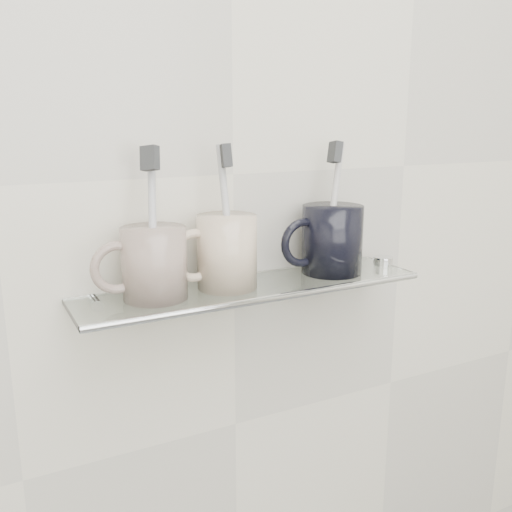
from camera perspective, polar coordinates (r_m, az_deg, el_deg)
wall_back at (r=0.83m, az=-2.30°, el=8.16°), size 2.50×0.00×2.50m
shelf_glass at (r=0.81m, az=-0.31°, el=-3.17°), size 0.50×0.12×0.01m
shelf_rail at (r=0.76m, az=1.63°, el=-4.26°), size 0.50×0.01×0.01m
bracket_left at (r=0.79m, az=-15.73°, el=-4.99°), size 0.02×0.03×0.02m
bracket_right at (r=0.96m, az=9.65°, el=-1.35°), size 0.02×0.03×0.02m
mug_left at (r=0.75m, az=-10.13°, el=-0.71°), size 0.11×0.11×0.09m
mug_left_handle at (r=0.73m, az=-13.71°, el=-1.13°), size 0.07×0.01×0.07m
toothbrush_left at (r=0.73m, az=-10.30°, el=3.37°), size 0.03×0.06×0.19m
bristles_left at (r=0.73m, az=-10.58°, el=9.60°), size 0.03×0.03×0.03m
mug_center at (r=0.78m, az=-2.91°, el=0.41°), size 0.09×0.09×0.10m
mug_center_handle at (r=0.76m, az=-6.13°, el=0.04°), size 0.07×0.01×0.07m
toothbrush_center at (r=0.77m, az=-2.95°, el=4.05°), size 0.02×0.04×0.19m
bristles_center at (r=0.76m, az=-3.03°, el=9.99°), size 0.02×0.03×0.03m
mug_right at (r=0.87m, az=7.63°, el=1.66°), size 0.11×0.11×0.10m
mug_right_handle at (r=0.84m, az=4.73°, el=1.33°), size 0.07×0.01×0.07m
toothbrush_right at (r=0.86m, az=7.73°, el=4.91°), size 0.05×0.03×0.19m
bristles_right at (r=0.85m, az=7.91°, el=10.26°), size 0.02×0.03×0.03m
chrome_cap at (r=0.94m, az=12.57°, el=-0.46°), size 0.03×0.03×0.01m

